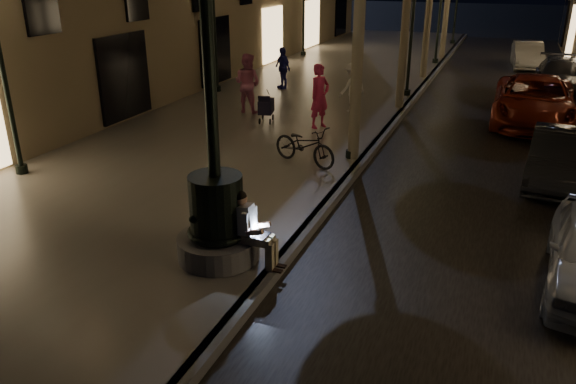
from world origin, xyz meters
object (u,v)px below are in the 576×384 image
at_px(lamp_curb_c, 441,0).
at_px(car_third, 535,101).
at_px(lamp_curb_a, 356,38).
at_px(bicycle, 305,145).
at_px(stroller, 266,107).
at_px(pedestrian_pink, 247,83).
at_px(car_rear, 560,76).
at_px(car_second, 560,157).
at_px(pedestrian_red, 320,96).
at_px(car_fifth, 527,55).
at_px(fountain_lamppost, 216,203).
at_px(seated_man_laptop, 250,227).
at_px(pedestrian_blue, 283,68).
at_px(pedestrian_white, 352,87).
at_px(lamp_left_b, 214,11).
at_px(lamp_curb_b, 413,12).

relative_size(lamp_curb_c, car_third, 0.89).
xyz_separation_m(lamp_curb_a, bicycle, (-0.96, -0.91, -2.54)).
height_order(stroller, pedestrian_pink, pedestrian_pink).
distance_m(car_rear, bicycle, 14.06).
xyz_separation_m(car_second, car_rear, (0.56, 11.00, 0.04)).
bearing_deg(pedestrian_red, bicycle, -138.73).
bearing_deg(car_fifth, fountain_lamppost, -106.63).
bearing_deg(stroller, lamp_curb_a, -48.59).
height_order(fountain_lamppost, seated_man_laptop, fountain_lamppost).
xyz_separation_m(car_rear, car_fifth, (-1.20, 5.79, -0.04)).
bearing_deg(car_rear, pedestrian_blue, -157.92).
bearing_deg(pedestrian_white, pedestrian_red, 25.15).
relative_size(seated_man_laptop, lamp_left_b, 0.27).
height_order(fountain_lamppost, stroller, fountain_lamppost).
height_order(car_rear, bicycle, car_rear).
bearing_deg(lamp_curb_c, lamp_left_b, -125.37).
relative_size(pedestrian_white, pedestrian_blue, 1.00).
bearing_deg(seated_man_laptop, car_second, 52.62).
bearing_deg(car_third, lamp_curb_c, 114.34).
xyz_separation_m(lamp_curb_b, car_fifth, (4.30, 9.37, -2.61)).
bearing_deg(car_third, stroller, -154.83).
bearing_deg(pedestrian_white, stroller, -7.31).
bearing_deg(seated_man_laptop, stroller, 111.75).
bearing_deg(pedestrian_red, car_third, -30.32).
height_order(lamp_left_b, pedestrian_white, lamp_left_b).
bearing_deg(lamp_left_b, stroller, -44.46).
bearing_deg(car_fifth, car_rear, -82.85).
xyz_separation_m(lamp_curb_a, pedestrian_red, (-1.69, 2.46, -2.07)).
xyz_separation_m(lamp_curb_c, pedestrian_red, (-1.69, -13.54, -2.07)).
bearing_deg(pedestrian_blue, pedestrian_white, -0.79).
bearing_deg(lamp_curb_b, car_second, -56.37).
bearing_deg(lamp_curb_a, car_rear, 64.59).
distance_m(stroller, car_second, 8.58).
relative_size(lamp_curb_c, bicycle, 2.55).
bearing_deg(lamp_curb_a, car_fifth, 76.10).
bearing_deg(fountain_lamppost, pedestrian_white, 93.20).
xyz_separation_m(lamp_curb_b, car_second, (4.94, -7.42, -2.61)).
distance_m(fountain_lamppost, seated_man_laptop, 0.69).
relative_size(lamp_curb_b, lamp_curb_c, 1.00).
bearing_deg(lamp_curb_c, pedestrian_blue, -119.79).
xyz_separation_m(lamp_left_b, car_fifth, (11.40, 11.37, -2.61)).
distance_m(lamp_curb_b, car_second, 9.29).
distance_m(lamp_curb_c, bicycle, 17.12).
distance_m(car_third, car_rear, 5.58).
bearing_deg(car_rear, car_fifth, 102.08).
distance_m(stroller, pedestrian_red, 1.81).
relative_size(pedestrian_pink, pedestrian_white, 1.20).
bearing_deg(lamp_curb_a, lamp_curb_c, 90.00).
relative_size(car_fifth, pedestrian_blue, 2.34).
bearing_deg(lamp_curb_b, pedestrian_blue, -173.51).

